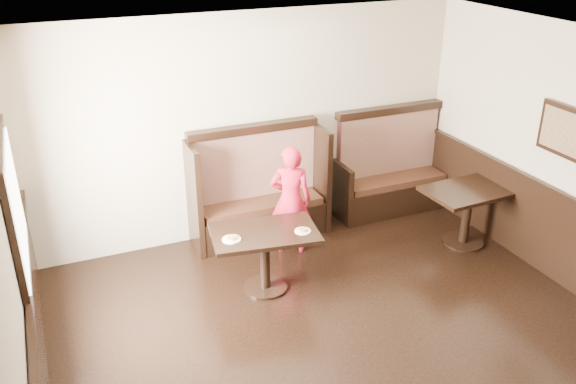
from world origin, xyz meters
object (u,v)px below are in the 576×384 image
booth_main (258,197)px  table_neighbor (468,203)px  booth_neighbor (390,177)px  child (291,200)px  table_main (265,245)px

booth_main → table_neighbor: booth_main is taller
booth_neighbor → child: size_ratio=1.21×
booth_neighbor → booth_main: bearing=179.9°
table_neighbor → table_main: bearing=176.5°
table_neighbor → child: (-2.08, 0.70, 0.12)m
booth_neighbor → table_main: booth_neighbor is taller
booth_neighbor → table_neighbor: bearing=-74.6°
booth_main → table_main: (-0.38, -1.21, 0.02)m
table_main → table_neighbor: size_ratio=1.10×
booth_neighbor → table_neighbor: (0.34, -1.23, 0.08)m
table_main → table_neighbor: bearing=8.2°
child → booth_main: bearing=-43.4°
booth_main → booth_neighbor: same height
booth_main → booth_neighbor: size_ratio=1.06×
table_main → child: child is taller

